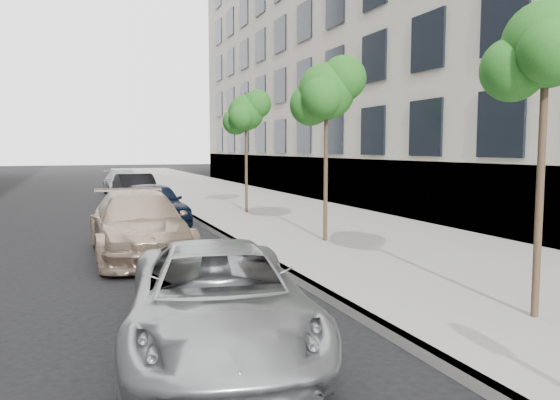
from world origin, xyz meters
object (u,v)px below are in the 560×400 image
suv (139,224)px  tree_far (247,113)px  sedan_black (136,190)px  sedan_blue (153,203)px  minivan (218,299)px  tree_near (548,45)px  sedan_rear (123,183)px  tree_mid (327,91)px

suv → tree_far: bearing=54.2°
sedan_black → sedan_blue: bearing=-94.8°
tree_far → sedan_blue: (-3.44, -1.18, -2.96)m
minivan → sedan_black: size_ratio=1.10×
sedan_blue → sedan_black: size_ratio=0.97×
tree_near → sedan_rear: size_ratio=0.99×
suv → sedan_rear: bearing=86.2°
tree_mid → sedan_black: bearing=106.3°
tree_near → tree_far: tree_near is taller
minivan → sedan_black: sedan_black is taller
suv → sedan_blue: suv is taller
tree_far → tree_mid: bearing=-90.0°
tree_near → minivan: bearing=170.9°
tree_mid → sedan_blue: 7.04m
tree_near → sedan_black: 18.46m
tree_far → suv: size_ratio=0.88×
tree_mid → sedan_rear: bearing=101.3°
tree_near → tree_mid: 6.50m
sedan_blue → sedan_rear: size_ratio=0.90×
tree_far → sedan_black: size_ratio=1.07×
minivan → tree_near: bearing=0.3°
tree_far → suv: 8.13m
tree_mid → suv: (-4.43, 0.33, -3.03)m
tree_mid → sedan_black: size_ratio=1.10×
tree_mid → suv: tree_mid is taller
sedan_blue → sedan_rear: (0.07, 11.63, -0.03)m
tree_far → sedan_blue: bearing=-161.1°
tree_mid → suv: bearing=175.7°
minivan → sedan_black: bearing=96.5°
minivan → suv: (-0.23, 6.16, 0.09)m
suv → sedan_black: suv is taller
minivan → suv: bearing=101.5°
tree_near → tree_far: 13.00m
sedan_rear → suv: bearing=-95.9°
tree_mid → sedan_blue: bearing=122.9°
minivan → tree_far: bearing=80.6°
tree_near → suv: 8.67m
minivan → suv: size_ratio=0.91×
suv → sedan_blue: 5.09m
sedan_blue → sedan_black: 6.08m
tree_near → sedan_rear: 23.90m
tree_mid → minivan: (-4.20, -5.83, -3.12)m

